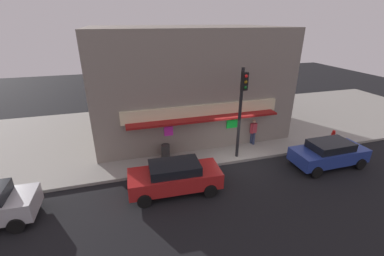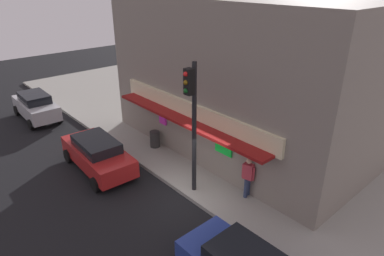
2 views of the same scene
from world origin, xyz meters
name	(u,v)px [view 1 (image 1 of 2)]	position (x,y,z in m)	size (l,w,h in m)	color
ground_plane	(240,163)	(0.00, 0.00, 0.00)	(62.05, 62.05, 0.00)	black
sidewalk	(208,126)	(0.00, 5.78, 0.08)	(41.37, 11.55, 0.17)	gray
corner_building	(185,80)	(-1.72, 6.07, 3.77)	(12.69, 9.19, 7.22)	gray
traffic_light	(241,103)	(0.01, 0.41, 3.56)	(0.32, 0.58, 5.30)	black
fire_hydrant	(333,136)	(6.96, 0.45, 0.60)	(0.48, 0.24, 0.90)	red
trash_can	(166,151)	(-4.14, 1.53, 0.58)	(0.50, 0.50, 0.83)	#2D2D2D
pedestrian	(253,131)	(1.73, 1.78, 1.09)	(0.54, 0.40, 1.70)	navy
potted_plant_by_doorway	(186,141)	(-2.58, 2.61, 0.58)	(0.53, 0.53, 0.80)	#59595B
parked_car_blue	(329,153)	(4.68, -1.65, 0.79)	(4.25, 2.00, 1.50)	navy
parked_car_red	(175,177)	(-4.27, -1.56, 0.81)	(4.49, 2.10, 1.54)	#AD1E1E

